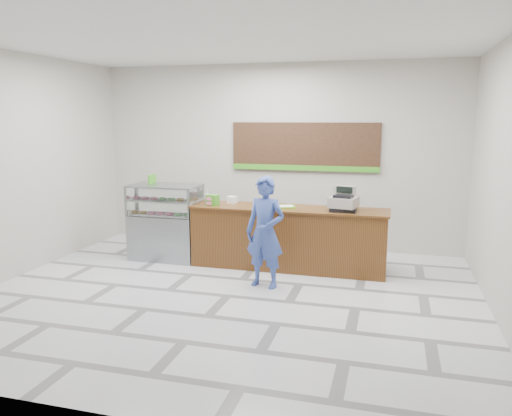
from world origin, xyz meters
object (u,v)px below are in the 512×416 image
(sales_counter, at_px, (288,238))
(customer, at_px, (265,232))
(display_case, at_px, (166,221))
(cash_register, at_px, (344,202))
(serving_tray, at_px, (283,207))

(sales_counter, relative_size, customer, 1.97)
(display_case, distance_m, cash_register, 3.16)
(sales_counter, distance_m, cash_register, 1.12)
(sales_counter, xyz_separation_m, serving_tray, (-0.09, 0.01, 0.52))
(display_case, xyz_separation_m, serving_tray, (2.13, 0.01, 0.36))
(display_case, xyz_separation_m, cash_register, (3.12, -0.04, 0.50))
(customer, bearing_deg, display_case, 165.97)
(sales_counter, distance_m, serving_tray, 0.53)
(cash_register, xyz_separation_m, serving_tray, (-0.99, 0.05, -0.13))
(cash_register, xyz_separation_m, customer, (-1.04, -0.95, -0.35))
(sales_counter, xyz_separation_m, display_case, (-2.22, -0.00, 0.16))
(display_case, bearing_deg, customer, -25.55)
(cash_register, bearing_deg, sales_counter, -171.47)
(display_case, relative_size, customer, 0.80)
(serving_tray, bearing_deg, display_case, 161.60)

